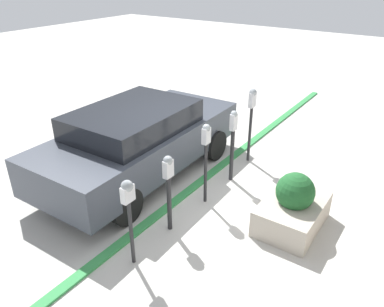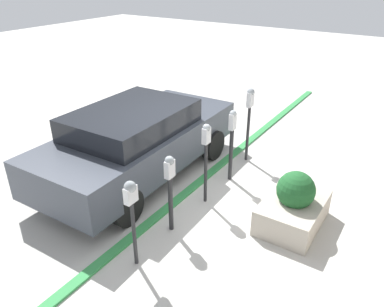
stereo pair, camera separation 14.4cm
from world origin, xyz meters
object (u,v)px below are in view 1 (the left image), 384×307
parked_car_front (140,139)px  parking_meter_fourth (233,137)px  parking_meter_nearest (128,202)px  parking_meter_farthest (252,110)px  parking_meter_middle (206,148)px  parking_meter_second (169,182)px  planter_box (293,207)px

parked_car_front → parking_meter_fourth: bearing=-63.4°
parking_meter_nearest → parking_meter_farthest: size_ratio=0.85×
parking_meter_middle → parking_meter_fourth: (0.93, -0.00, -0.15)m
parking_meter_nearest → parked_car_front: bearing=38.8°
parking_meter_second → parking_meter_nearest: bearing=-177.6°
parking_meter_nearest → planter_box: 2.66m
parking_meter_nearest → parked_car_front: size_ratio=0.30×
parking_meter_middle → parking_meter_farthest: (1.84, 0.09, 0.09)m
parking_meter_nearest → parking_meter_second: (0.89, 0.04, -0.15)m
parking_meter_farthest → parked_car_front: (-1.75, 1.49, -0.37)m
parking_meter_fourth → parking_meter_farthest: size_ratio=0.90×
parking_meter_nearest → parking_meter_fourth: (2.79, -0.00, -0.12)m
parking_meter_second → parking_meter_farthest: bearing=0.9°
parking_meter_nearest → planter_box: bearing=-36.4°
parking_meter_nearest → parking_meter_middle: 1.87m
parking_meter_second → parking_meter_fourth: 1.90m
parking_meter_second → parking_meter_farthest: (2.81, 0.05, 0.27)m
parking_meter_second → parking_meter_farthest: parking_meter_farthest is taller
parking_meter_nearest → parking_meter_second: parking_meter_nearest is taller
parking_meter_second → parked_car_front: parked_car_front is taller
parking_meter_fourth → planter_box: size_ratio=1.12×
parking_meter_fourth → planter_box: (-0.72, -1.52, -0.55)m
parking_meter_farthest → planter_box: size_ratio=1.25×
parking_meter_farthest → planter_box: 2.43m
planter_box → parking_meter_middle: bearing=97.6°
parking_meter_second → planter_box: parking_meter_second is taller
parking_meter_second → parking_meter_fourth: parking_meter_fourth is taller
parking_meter_fourth → parked_car_front: parked_car_front is taller
parking_meter_nearest → parking_meter_farthest: (3.71, 0.08, 0.12)m
parking_meter_farthest → parking_meter_middle: bearing=-177.3°
parking_meter_nearest → parking_meter_fourth: parking_meter_fourth is taller
parking_meter_fourth → parked_car_front: (-0.84, 1.58, -0.13)m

